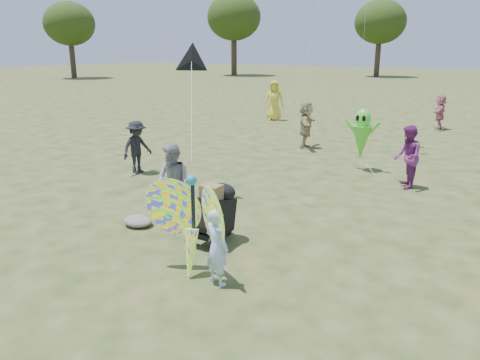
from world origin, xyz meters
name	(u,v)px	position (x,y,z in m)	size (l,w,h in m)	color
ground	(198,271)	(0.00, 0.00, 0.00)	(160.00, 160.00, 0.00)	#51592B
child_girl	(217,247)	(0.48, -0.13, 0.58)	(0.43, 0.28, 1.17)	#ADD0F5
adult_man	(173,183)	(-1.79, 1.50, 0.78)	(0.76, 0.59, 1.57)	#939297
grey_bag	(138,221)	(-2.20, 0.89, 0.10)	(0.60, 0.49, 0.19)	slate
crowd_b	(137,147)	(-5.14, 3.80, 0.73)	(0.94, 0.54, 1.45)	black
crowd_d	(306,125)	(-2.74, 9.44, 0.81)	(1.51, 0.48, 1.62)	tan
crowd_e	(407,157)	(1.45, 6.45, 0.78)	(0.76, 0.59, 1.56)	#792874
crowd_g	(274,100)	(-6.88, 14.52, 0.94)	(0.92, 0.60, 1.88)	yellow
crowd_j	(440,112)	(0.30, 16.12, 0.73)	(1.36, 0.43, 1.46)	#BB6A81
jogging_stroller	(215,210)	(-0.45, 1.08, 0.61)	(0.55, 1.07, 1.09)	black
butterfly_kite	(192,225)	(-0.02, -0.09, 0.80)	(1.74, 0.75, 1.77)	orange
delta_kite_rig	(192,62)	(-2.46, 3.00, 3.07)	(1.54, 1.73, 2.23)	black
alien_kite	(362,136)	(-0.10, 7.52, 0.97)	(1.12, 0.69, 1.74)	#52DA33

